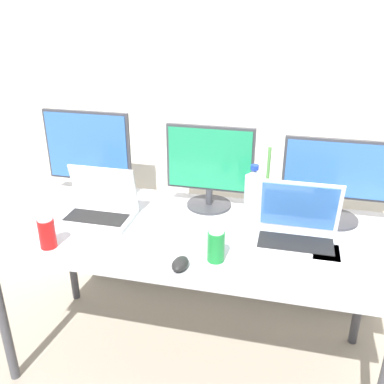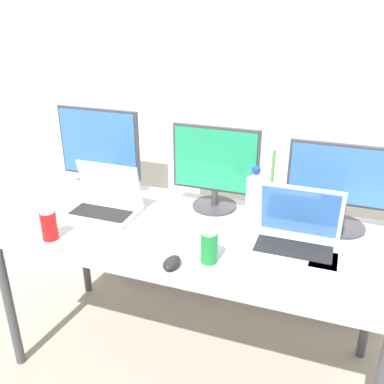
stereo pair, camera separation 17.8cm
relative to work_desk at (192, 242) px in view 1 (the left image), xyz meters
The scene contains 14 objects.
ground_plane 0.68m from the work_desk, ahead, with size 16.00×16.00×0.00m, color gray.
wall_back 0.86m from the work_desk, 90.00° to the left, with size 7.00×0.08×2.60m, color silver.
work_desk is the anchor object (origin of this frame).
monitor_left 0.71m from the work_desk, 156.48° to the left, with size 0.44×0.17×0.43m.
monitor_center 0.37m from the work_desk, 84.36° to the left, with size 0.41×0.21×0.40m.
monitor_right 0.70m from the work_desk, 21.50° to the left, with size 0.49×0.22×0.38m.
laptop_silver 0.45m from the work_desk, behind, with size 0.31×0.22×0.23m.
laptop_secondary 0.45m from the work_desk, ahead, with size 0.34×0.24×0.25m.
keyboard_main 0.72m from the work_desk, ahead, with size 0.41×0.14×0.02m, color white.
mouse_by_keyboard 0.30m from the work_desk, 85.12° to the right, with size 0.06×0.09×0.04m, color black.
water_bottle 0.33m from the work_desk, 22.15° to the left, with size 0.08×0.08×0.28m.
soda_can_near_keyboard 0.61m from the work_desk, 153.03° to the right, with size 0.07×0.07×0.13m.
soda_can_by_laptop 0.28m from the work_desk, 55.50° to the right, with size 0.07×0.07×0.13m.
bamboo_vase 0.39m from the work_desk, 34.62° to the left, with size 0.06×0.06×0.33m.
Camera 1 is at (0.38, -1.58, 1.65)m, focal length 40.00 mm.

